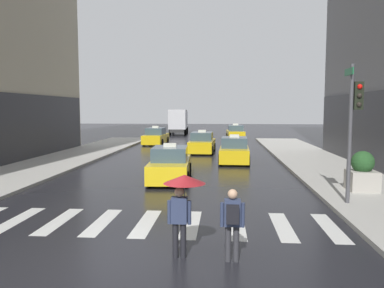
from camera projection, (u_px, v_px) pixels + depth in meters
ground_plane at (119, 263)px, 8.44m from camera, size 160.00×160.00×0.00m
crosswalk_markings at (146, 223)px, 11.41m from camera, size 11.30×2.80×0.01m
traffic_light_pole at (354, 114)px, 12.98m from camera, size 0.44×0.84×4.80m
taxi_lead at (170, 165)px, 18.23m from camera, size 2.09×4.61×1.80m
taxi_second at (234, 151)px, 24.46m from camera, size 2.04×4.59×1.80m
taxi_third at (202, 144)px, 29.80m from camera, size 2.07×4.60×1.80m
taxi_fourth at (156, 137)px, 36.76m from camera, size 2.08×4.61×1.80m
taxi_fifth at (235, 133)px, 42.86m from camera, size 2.10×4.62×1.80m
box_truck at (179, 121)px, 51.24m from camera, size 2.54×7.62×3.35m
pedestrian_with_umbrella at (183, 193)px, 8.61m from camera, size 0.96×0.96×1.94m
pedestrian_with_backpack at (232, 220)px, 8.43m from camera, size 0.55×0.43×1.65m
planter_near_corner at (362, 173)px, 15.24m from camera, size 1.10×1.10×1.60m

